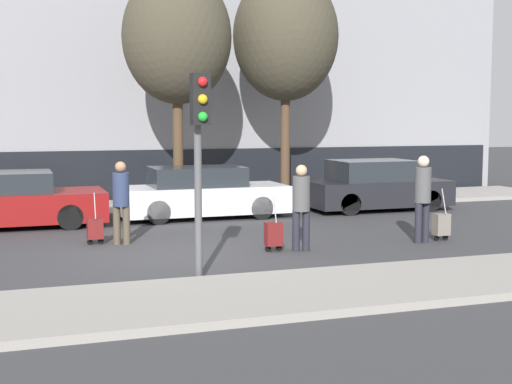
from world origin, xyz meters
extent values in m
plane|color=#38383A|center=(0.00, 0.00, 0.00)|extent=(80.00, 80.00, 0.00)
cube|color=gray|center=(0.00, -3.75, 0.06)|extent=(28.00, 2.50, 0.12)
cube|color=gray|center=(0.00, 7.00, 0.06)|extent=(28.00, 3.00, 0.12)
cube|color=gray|center=(0.00, 10.85, 5.78)|extent=(28.00, 3.31, 11.57)
cube|color=black|center=(0.00, 9.18, 0.80)|extent=(27.44, 0.06, 1.60)
cube|color=maroon|center=(-3.18, 4.61, 0.49)|extent=(4.70, 1.91, 0.70)
cylinder|color=black|center=(-1.73, 3.75, 0.30)|extent=(0.60, 0.18, 0.60)
cylinder|color=black|center=(-1.73, 5.48, 0.30)|extent=(0.60, 0.18, 0.60)
cube|color=silver|center=(1.73, 4.69, 0.49)|extent=(4.33, 1.71, 0.70)
cube|color=#23282D|center=(1.56, 4.69, 1.09)|extent=(2.38, 1.50, 0.50)
cylinder|color=black|center=(3.08, 3.93, 0.30)|extent=(0.60, 0.18, 0.60)
cylinder|color=black|center=(3.08, 5.46, 0.30)|extent=(0.60, 0.18, 0.60)
cylinder|color=black|center=(0.39, 3.93, 0.30)|extent=(0.60, 0.18, 0.60)
cylinder|color=black|center=(0.39, 5.46, 0.30)|extent=(0.60, 0.18, 0.60)
cube|color=black|center=(6.81, 4.67, 0.49)|extent=(4.03, 1.83, 0.70)
cube|color=#23282D|center=(6.65, 4.67, 1.13)|extent=(2.22, 1.61, 0.58)
cylinder|color=black|center=(8.06, 3.85, 0.30)|extent=(0.60, 0.18, 0.60)
cylinder|color=black|center=(8.06, 5.50, 0.30)|extent=(0.60, 0.18, 0.60)
cylinder|color=black|center=(5.56, 3.85, 0.30)|extent=(0.60, 0.18, 0.60)
cylinder|color=black|center=(5.56, 5.50, 0.30)|extent=(0.60, 0.18, 0.60)
cylinder|color=#4C4233|center=(-0.97, 1.45, 0.40)|extent=(0.15, 0.15, 0.80)
cylinder|color=#4C4233|center=(-0.78, 1.39, 0.40)|extent=(0.15, 0.15, 0.80)
cylinder|color=#283351|center=(-0.87, 1.42, 1.15)|extent=(0.34, 0.34, 0.70)
sphere|color=#936B4C|center=(-0.87, 1.42, 1.61)|extent=(0.23, 0.23, 0.23)
cube|color=maroon|center=(-1.39, 1.60, 0.33)|extent=(0.32, 0.24, 0.42)
cylinder|color=black|center=(-1.51, 1.60, 0.06)|extent=(0.12, 0.03, 0.12)
cylinder|color=black|center=(-1.28, 1.60, 0.06)|extent=(0.12, 0.03, 0.12)
cylinder|color=gray|center=(-1.39, 1.53, 0.82)|extent=(0.02, 0.19, 0.53)
cylinder|color=#23232D|center=(2.26, -0.42, 0.40)|extent=(0.15, 0.15, 0.79)
cylinder|color=#23232D|center=(2.46, -0.46, 0.40)|extent=(0.15, 0.15, 0.79)
cylinder|color=#4C4C4C|center=(2.36, -0.44, 1.13)|extent=(0.34, 0.34, 0.69)
sphere|color=tan|center=(2.36, -0.44, 1.59)|extent=(0.22, 0.22, 0.22)
cube|color=maroon|center=(1.82, -0.34, 0.35)|extent=(0.32, 0.24, 0.45)
cylinder|color=black|center=(1.71, -0.34, 0.06)|extent=(0.12, 0.03, 0.12)
cylinder|color=black|center=(1.93, -0.34, 0.06)|extent=(0.12, 0.03, 0.12)
cylinder|color=gray|center=(1.82, -0.41, 0.85)|extent=(0.02, 0.19, 0.53)
cylinder|color=#23232D|center=(5.20, -0.42, 0.43)|extent=(0.15, 0.15, 0.85)
cylinder|color=#23232D|center=(5.00, -0.45, 0.43)|extent=(0.15, 0.15, 0.85)
cylinder|color=#4C4C4C|center=(5.10, -0.44, 1.22)|extent=(0.34, 0.34, 0.74)
sphere|color=beige|center=(5.10, -0.44, 1.71)|extent=(0.24, 0.24, 0.24)
cube|color=slate|center=(5.64, -0.34, 0.35)|extent=(0.32, 0.24, 0.46)
cylinder|color=black|center=(5.53, -0.34, 0.06)|extent=(0.12, 0.03, 0.12)
cylinder|color=black|center=(5.76, -0.34, 0.06)|extent=(0.12, 0.03, 0.12)
cylinder|color=gray|center=(5.64, -0.41, 0.85)|extent=(0.02, 0.19, 0.53)
cylinder|color=#515154|center=(-0.18, -2.25, 1.65)|extent=(0.12, 0.12, 3.30)
cube|color=black|center=(-0.18, -2.43, 2.90)|extent=(0.28, 0.24, 0.80)
sphere|color=red|center=(-0.18, -2.58, 3.16)|extent=(0.15, 0.15, 0.15)
sphere|color=gold|center=(-0.18, -2.58, 2.90)|extent=(0.15, 0.15, 0.15)
sphere|color=green|center=(-0.18, -2.58, 2.63)|extent=(0.15, 0.15, 0.15)
cylinder|color=#4C3826|center=(4.80, 6.67, 1.85)|extent=(0.28, 0.28, 3.46)
ellipsoid|color=#423D2D|center=(4.80, 6.67, 5.01)|extent=(3.12, 3.12, 3.81)
cylinder|color=#4C3826|center=(1.40, 6.12, 1.78)|extent=(0.28, 0.28, 3.32)
ellipsoid|color=#423D2D|center=(1.40, 6.12, 4.81)|extent=(2.99, 2.99, 3.65)
camera|label=1|loc=(-2.99, -13.24, 2.61)|focal=50.00mm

